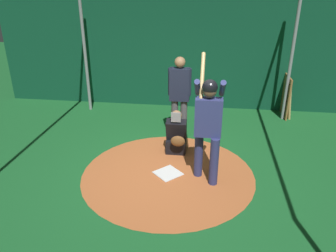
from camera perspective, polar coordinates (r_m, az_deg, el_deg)
ground_plane at (r=5.95m, az=-0.00°, el=-8.40°), size 26.31×26.31×0.00m
dirt_circle at (r=5.95m, az=-0.00°, el=-8.38°), size 3.11×3.11×0.01m
home_plate at (r=5.95m, az=-0.00°, el=-8.31°), size 0.59×0.59×0.01m
batter at (r=5.34m, az=7.04°, el=0.86°), size 0.68×0.49×2.15m
catcher at (r=6.52m, az=1.51°, el=-1.81°), size 0.58×0.40×0.91m
umpire at (r=6.94m, az=2.04°, el=5.73°), size 0.23×0.49×1.81m
back_wall at (r=8.82m, az=3.31°, el=14.96°), size 0.23×10.31×3.63m
cage_frame at (r=5.12m, az=-0.00°, el=13.78°), size 6.09×5.19×3.26m
bat_rack at (r=9.08m, az=19.90°, el=5.16°), size 1.18×0.18×1.05m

